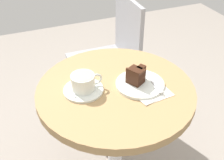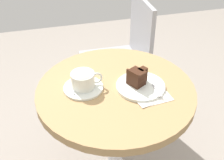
# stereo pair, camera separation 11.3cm
# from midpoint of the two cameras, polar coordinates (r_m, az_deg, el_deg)

# --- Properties ---
(cafe_table) EXTENTS (0.66, 0.66, 0.71)m
(cafe_table) POSITION_cam_midpoint_polar(r_m,az_deg,el_deg) (1.24, -1.93, -6.27)
(cafe_table) COLOR #A37F51
(cafe_table) RESTS_ON ground
(saucer) EXTENTS (0.16, 0.16, 0.01)m
(saucer) POSITION_cam_midpoint_polar(r_m,az_deg,el_deg) (1.15, -8.64, -2.09)
(saucer) COLOR silver
(saucer) RESTS_ON cafe_table
(coffee_cup) EXTENTS (0.13, 0.10, 0.07)m
(coffee_cup) POSITION_cam_midpoint_polar(r_m,az_deg,el_deg) (1.12, -8.70, -0.48)
(coffee_cup) COLOR silver
(coffee_cup) RESTS_ON saucer
(teaspoon) EXTENTS (0.02, 0.10, 0.00)m
(teaspoon) POSITION_cam_midpoint_polar(r_m,az_deg,el_deg) (1.16, -11.01, -1.63)
(teaspoon) COLOR silver
(teaspoon) RESTS_ON saucer
(cake_plate) EXTENTS (0.20, 0.20, 0.01)m
(cake_plate) POSITION_cam_midpoint_polar(r_m,az_deg,el_deg) (1.16, 2.93, -0.92)
(cake_plate) COLOR silver
(cake_plate) RESTS_ON cafe_table
(cake_slice) EXTENTS (0.09, 0.08, 0.07)m
(cake_slice) POSITION_cam_midpoint_polar(r_m,az_deg,el_deg) (1.15, 2.17, 0.87)
(cake_slice) COLOR #381E14
(cake_slice) RESTS_ON cake_plate
(fork) EXTENTS (0.02, 0.15, 0.00)m
(fork) POSITION_cam_midpoint_polar(r_m,az_deg,el_deg) (1.15, 5.95, -1.10)
(fork) COLOR silver
(fork) RESTS_ON cake_plate
(napkin) EXTENTS (0.17, 0.15, 0.00)m
(napkin) POSITION_cam_midpoint_polar(r_m,az_deg,el_deg) (1.13, 4.82, -2.36)
(napkin) COLOR silver
(napkin) RESTS_ON cafe_table
(cafe_chair) EXTENTS (0.39, 0.39, 0.86)m
(cafe_chair) POSITION_cam_midpoint_polar(r_m,az_deg,el_deg) (1.76, -1.49, 5.50)
(cafe_chair) COLOR #9E9EA3
(cafe_chair) RESTS_ON ground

